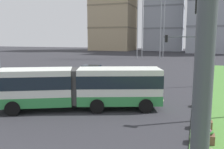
{
  "coord_description": "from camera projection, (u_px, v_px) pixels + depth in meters",
  "views": [
    {
      "loc": [
        7.45,
        -5.1,
        5.12
      ],
      "look_at": [
        0.85,
        13.42,
        2.2
      ],
      "focal_mm": 38.3,
      "sensor_mm": 36.0,
      "label": 1
    }
  ],
  "objects": [
    {
      "name": "articulated_bus",
      "position": [
        81.0,
        87.0,
        17.48
      ],
      "size": [
        11.76,
        7.03,
        3.0
      ],
      "color": "silver",
      "rests_on": "ground"
    },
    {
      "name": "car_navy_sedan",
      "position": [
        92.0,
        71.0,
        32.8
      ],
      "size": [
        4.54,
        2.32,
        1.58
      ],
      "color": "#19234C",
      "rests_on": "ground"
    },
    {
      "name": "flower_planter_2",
      "position": [
        203.0,
        135.0,
        11.75
      ],
      "size": [
        1.1,
        0.56,
        0.74
      ],
      "color": "brown",
      "rests_on": "grass_median"
    },
    {
      "name": "flower_planter_3",
      "position": [
        202.0,
        122.0,
        13.69
      ],
      "size": [
        1.1,
        0.56,
        0.74
      ],
      "color": "brown",
      "rests_on": "grass_median"
    },
    {
      "name": "flower_planter_4",
      "position": [
        201.0,
        101.0,
        18.13
      ],
      "size": [
        1.1,
        0.56,
        0.74
      ],
      "color": "brown",
      "rests_on": "grass_median"
    },
    {
      "name": "traffic_light_far_right",
      "position": [
        186.0,
        51.0,
        25.83
      ],
      "size": [
        3.71,
        0.28,
        5.57
      ],
      "color": "#474C51",
      "rests_on": "ground"
    },
    {
      "name": "traffic_light_near_right",
      "position": [
        200.0,
        100.0,
        3.02
      ],
      "size": [
        0.28,
        3.42,
        6.42
      ],
      "color": "#474C51",
      "rests_on": "ground"
    }
  ]
}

